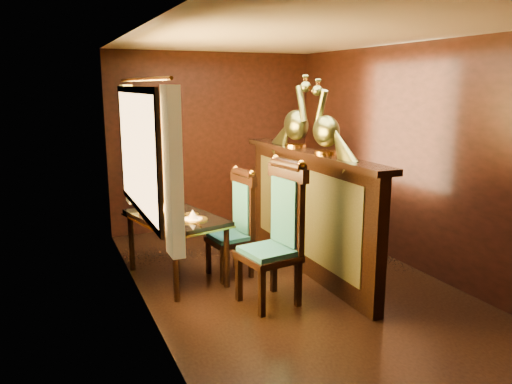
% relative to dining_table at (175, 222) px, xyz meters
% --- Properties ---
extents(ground, '(5.00, 5.00, 0.00)m').
position_rel_dining_table_xyz_m(ground, '(1.06, -0.69, -0.63)').
color(ground, black).
rests_on(ground, ground).
extents(room_shell, '(3.04, 5.04, 2.52)m').
position_rel_dining_table_xyz_m(room_shell, '(0.97, -0.67, 0.95)').
color(room_shell, black).
rests_on(room_shell, ground).
extents(partition, '(0.26, 2.70, 1.36)m').
position_rel_dining_table_xyz_m(partition, '(1.38, -0.39, 0.08)').
color(partition, black).
rests_on(partition, ground).
extents(dining_table, '(0.98, 1.32, 0.90)m').
position_rel_dining_table_xyz_m(dining_table, '(0.00, 0.00, 0.00)').
color(dining_table, black).
rests_on(dining_table, ground).
extents(chair_left, '(0.57, 0.59, 1.39)m').
position_rel_dining_table_xyz_m(chair_left, '(0.76, -0.95, 0.09)').
color(chair_left, black).
rests_on(chair_left, ground).
extents(chair_right, '(0.48, 0.49, 1.18)m').
position_rel_dining_table_xyz_m(chair_right, '(0.66, -0.14, -0.02)').
color(chair_right, black).
rests_on(chair_right, ground).
extents(peacock_left, '(0.24, 0.63, 0.75)m').
position_rel_dining_table_xyz_m(peacock_left, '(1.38, -0.71, 1.10)').
color(peacock_left, '#1B5239').
rests_on(peacock_left, partition).
extents(peacock_right, '(0.25, 0.67, 0.79)m').
position_rel_dining_table_xyz_m(peacock_right, '(1.38, -0.08, 1.13)').
color(peacock_right, '#1B5239').
rests_on(peacock_right, partition).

